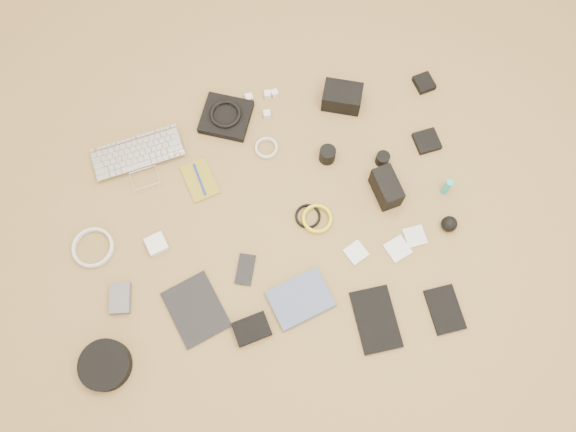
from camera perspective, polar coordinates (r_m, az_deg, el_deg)
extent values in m
cube|color=olive|center=(2.08, -1.59, -0.51)|extent=(4.00, 4.00, 0.04)
imported|color=#B4B5B9|center=(2.20, -14.67, 5.06)|extent=(0.37, 0.29, 0.03)
cube|color=black|center=(2.23, -6.31, 9.97)|extent=(0.24, 0.23, 0.03)
torus|color=black|center=(2.21, -6.38, 10.27)|extent=(0.15, 0.15, 0.02)
cube|color=silver|center=(2.27, -3.97, 11.89)|extent=(0.03, 0.03, 0.03)
cube|color=silver|center=(2.27, -2.08, 12.25)|extent=(0.03, 0.03, 0.02)
cube|color=silver|center=(2.27, -1.38, 12.36)|extent=(0.03, 0.03, 0.02)
cube|color=silver|center=(2.23, -2.14, 10.30)|extent=(0.03, 0.03, 0.03)
cube|color=black|center=(2.24, 5.51, 11.94)|extent=(0.18, 0.15, 0.09)
cube|color=black|center=(2.36, 13.65, 13.00)|extent=(0.08, 0.09, 0.03)
cube|color=olive|center=(2.14, -8.95, 3.63)|extent=(0.14, 0.18, 0.01)
cylinder|color=#1523AC|center=(2.13, -8.98, 3.72)|extent=(0.03, 0.13, 0.01)
torus|color=silver|center=(2.17, -2.21, 6.87)|extent=(0.11, 0.11, 0.01)
cylinder|color=black|center=(2.13, 4.02, 6.24)|extent=(0.07, 0.07, 0.07)
cylinder|color=black|center=(2.16, 9.58, 5.75)|extent=(0.05, 0.05, 0.05)
cube|color=black|center=(2.24, 13.92, 7.39)|extent=(0.10, 0.10, 0.02)
cube|color=silver|center=(2.07, -13.20, -2.81)|extent=(0.09, 0.09, 0.03)
torus|color=silver|center=(2.14, -19.15, -3.09)|extent=(0.19, 0.19, 0.01)
torus|color=black|center=(2.06, 2.03, -0.07)|extent=(0.12, 0.12, 0.01)
torus|color=yellow|center=(2.06, 2.96, -0.34)|extent=(0.12, 0.12, 0.01)
cube|color=black|center=(2.08, 9.96, 2.85)|extent=(0.10, 0.15, 0.10)
cylinder|color=#1BB5A2|center=(2.14, 15.83, 2.86)|extent=(0.03, 0.03, 0.09)
cube|color=#525357|center=(2.06, -16.67, -8.03)|extent=(0.08, 0.11, 0.03)
cube|color=black|center=(2.00, -9.34, -9.35)|extent=(0.23, 0.26, 0.01)
cube|color=black|center=(2.01, -4.35, -5.44)|extent=(0.09, 0.13, 0.01)
cube|color=silver|center=(2.03, 6.92, -3.71)|extent=(0.09, 0.09, 0.01)
cube|color=silver|center=(2.06, 11.08, -3.30)|extent=(0.10, 0.10, 0.01)
cube|color=silver|center=(2.09, 12.76, -2.04)|extent=(0.08, 0.08, 0.01)
sphere|color=black|center=(2.11, 16.06, -0.79)|extent=(0.08, 0.08, 0.06)
cylinder|color=black|center=(2.03, -18.09, -14.20)|extent=(0.20, 0.20, 0.05)
cube|color=black|center=(1.96, -3.71, -11.39)|extent=(0.13, 0.11, 0.03)
imported|color=#465777|center=(1.97, 2.29, -10.38)|extent=(0.24, 0.20, 0.02)
cube|color=black|center=(1.99, 8.92, -10.34)|extent=(0.14, 0.22, 0.02)
cube|color=black|center=(2.05, 15.64, -9.14)|extent=(0.11, 0.17, 0.01)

